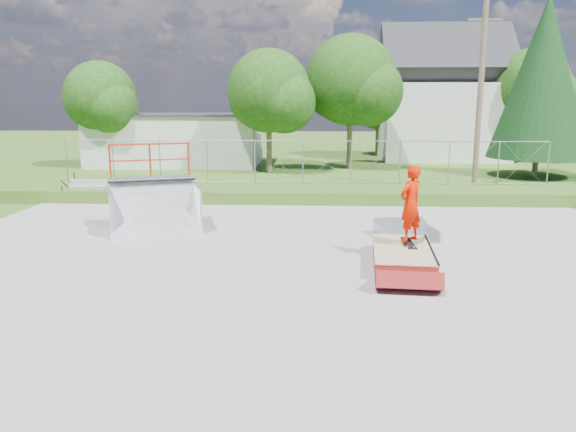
# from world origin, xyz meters

# --- Properties ---
(ground) EXTENTS (120.00, 120.00, 0.00)m
(ground) POSITION_xyz_m (0.00, 0.00, 0.00)
(ground) COLOR #2F5518
(ground) RESTS_ON ground
(concrete_pad) EXTENTS (20.00, 16.00, 0.04)m
(concrete_pad) POSITION_xyz_m (0.00, 0.00, 0.02)
(concrete_pad) COLOR gray
(concrete_pad) RESTS_ON ground
(grass_berm) EXTENTS (24.00, 3.00, 0.50)m
(grass_berm) POSITION_xyz_m (0.00, 9.50, 0.25)
(grass_berm) COLOR #2F5518
(grass_berm) RESTS_ON ground
(grind_box) EXTENTS (1.62, 2.96, 0.42)m
(grind_box) POSITION_xyz_m (2.62, 0.45, 0.21)
(grind_box) COLOR maroon
(grind_box) RESTS_ON concrete_pad
(quarter_pipe) EXTENTS (3.21, 2.97, 2.60)m
(quarter_pipe) POSITION_xyz_m (-4.31, 3.61, 1.30)
(quarter_pipe) COLOR #989B9F
(quarter_pipe) RESTS_ON concrete_pad
(flat_bank_ramp) EXTENTS (1.78, 1.86, 0.46)m
(flat_bank_ramp) POSITION_xyz_m (3.14, 3.06, 0.23)
(flat_bank_ramp) COLOR #989B9F
(flat_bank_ramp) RESTS_ON concrete_pad
(skateboard) EXTENTS (0.32, 0.82, 0.13)m
(skateboard) POSITION_xyz_m (2.81, 0.74, 0.47)
(skateboard) COLOR black
(skateboard) RESTS_ON grind_box
(skater) EXTENTS (0.80, 0.78, 1.85)m
(skater) POSITION_xyz_m (2.81, 0.74, 1.40)
(skater) COLOR red
(skater) RESTS_ON grind_box
(concrete_stairs) EXTENTS (1.50, 1.60, 0.80)m
(concrete_stairs) POSITION_xyz_m (-8.50, 8.70, 0.40)
(concrete_stairs) COLOR gray
(concrete_stairs) RESTS_ON ground
(chain_link_fence) EXTENTS (20.00, 0.06, 1.80)m
(chain_link_fence) POSITION_xyz_m (0.00, 10.50, 1.40)
(chain_link_fence) COLOR gray
(chain_link_fence) RESTS_ON grass_berm
(utility_building_flat) EXTENTS (10.00, 6.00, 3.00)m
(utility_building_flat) POSITION_xyz_m (-8.00, 22.00, 1.50)
(utility_building_flat) COLOR #B9B9B5
(utility_building_flat) RESTS_ON ground
(gable_house) EXTENTS (8.40, 6.08, 8.94)m
(gable_house) POSITION_xyz_m (9.00, 26.00, 3.84)
(gable_house) COLOR #B9B9B5
(gable_house) RESTS_ON ground
(utility_pole) EXTENTS (0.24, 0.24, 8.00)m
(utility_pole) POSITION_xyz_m (7.50, 12.00, 4.00)
(utility_pole) COLOR brown
(utility_pole) RESTS_ON ground
(tree_left_near) EXTENTS (4.76, 4.48, 6.65)m
(tree_left_near) POSITION_xyz_m (-1.75, 17.83, 4.24)
(tree_left_near) COLOR brown
(tree_left_near) RESTS_ON ground
(tree_center) EXTENTS (5.44, 5.12, 7.60)m
(tree_center) POSITION_xyz_m (2.78, 19.81, 4.85)
(tree_center) COLOR brown
(tree_center) RESTS_ON ground
(tree_left_far) EXTENTS (4.42, 4.16, 6.18)m
(tree_left_far) POSITION_xyz_m (-11.77, 19.85, 3.94)
(tree_left_far) COLOR brown
(tree_left_far) RESTS_ON ground
(tree_right_far) EXTENTS (5.10, 4.80, 7.12)m
(tree_right_far) POSITION_xyz_m (14.27, 23.82, 4.54)
(tree_right_far) COLOR brown
(tree_right_far) RESTS_ON ground
(tree_back_mid) EXTENTS (4.08, 3.84, 5.70)m
(tree_back_mid) POSITION_xyz_m (5.21, 27.86, 3.63)
(tree_back_mid) COLOR brown
(tree_back_mid) RESTS_ON ground
(conifer_tree) EXTENTS (5.04, 5.04, 9.10)m
(conifer_tree) POSITION_xyz_m (12.00, 17.00, 5.05)
(conifer_tree) COLOR brown
(conifer_tree) RESTS_ON ground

